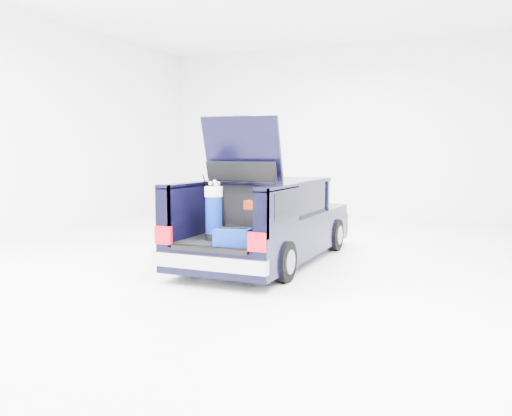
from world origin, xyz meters
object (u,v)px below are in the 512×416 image
at_px(red_suitcase, 258,220).
at_px(black_golf_bag, 217,214).
at_px(car, 270,222).
at_px(blue_golf_bag, 214,213).
at_px(blue_duffel, 233,237).

bearing_deg(red_suitcase, black_golf_bag, -155.58).
bearing_deg(black_golf_bag, red_suitcase, 24.30).
height_order(car, blue_golf_bag, car).
bearing_deg(red_suitcase, blue_duffel, -99.07).
bearing_deg(car, red_suitcase, -75.23).
xyz_separation_m(black_golf_bag, blue_golf_bag, (-0.01, -0.09, 0.02)).
bearing_deg(blue_golf_bag, car, 95.43).
height_order(black_golf_bag, blue_golf_bag, blue_golf_bag).
xyz_separation_m(car, blue_golf_bag, (-0.21, -1.69, 0.34)).
xyz_separation_m(black_golf_bag, blue_duffel, (0.45, -0.40, -0.27)).
relative_size(red_suitcase, blue_duffel, 1.13).
bearing_deg(black_golf_bag, car, 83.11).
bearing_deg(blue_golf_bag, blue_duffel, -21.11).
xyz_separation_m(blue_golf_bag, blue_duffel, (0.46, -0.31, -0.29)).
distance_m(car, blue_duffel, 2.02).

